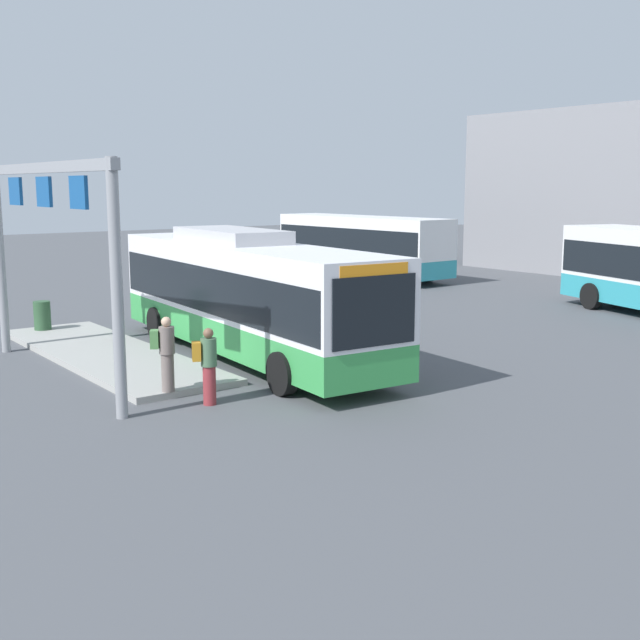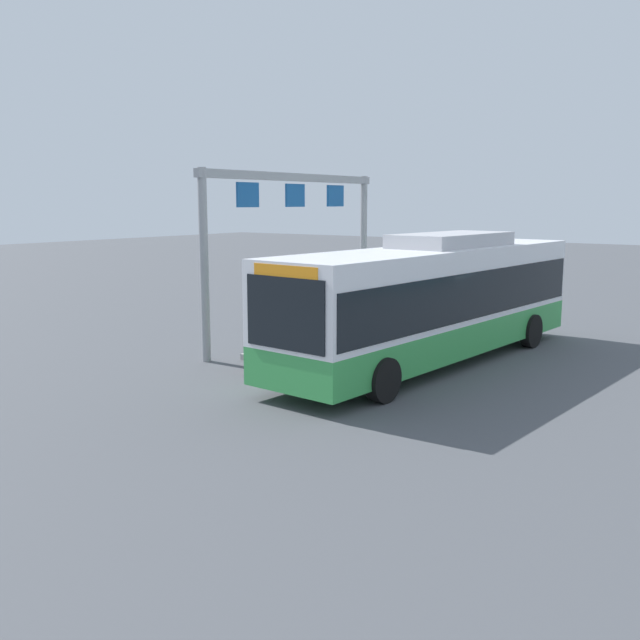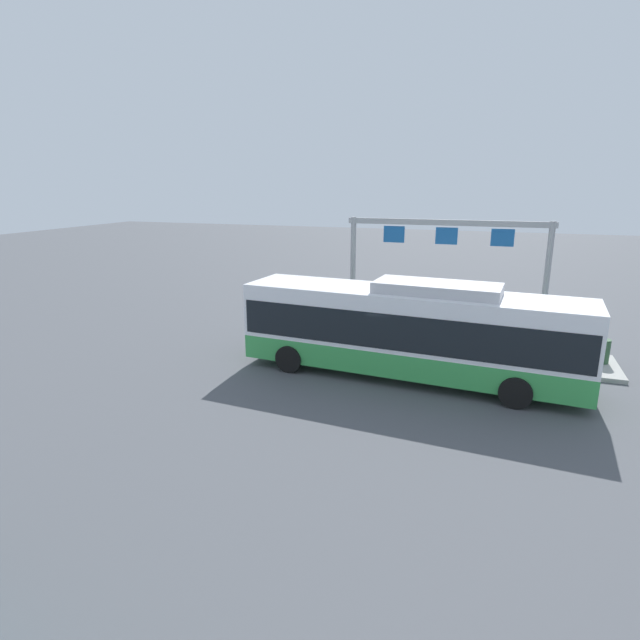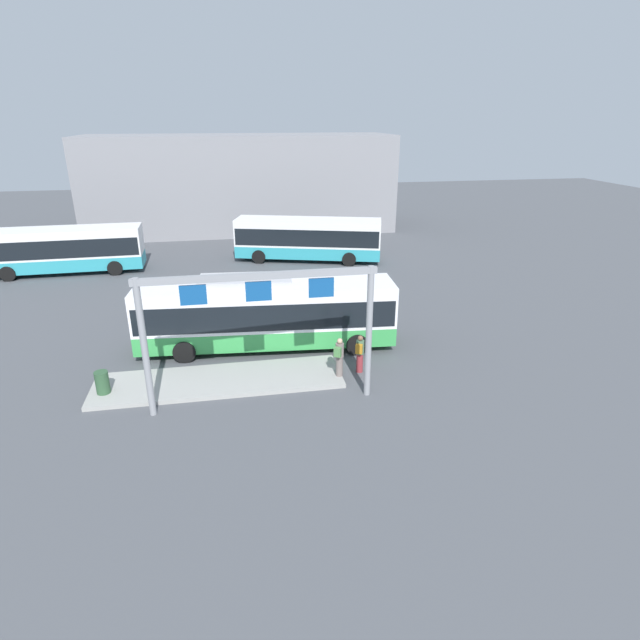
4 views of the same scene
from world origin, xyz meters
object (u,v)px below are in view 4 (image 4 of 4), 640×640
bus_main (266,311)px  bus_background_left (308,237)px  person_boarding (339,356)px  bus_background_right (60,248)px  person_waiting_near (360,353)px  trash_bin (102,382)px

bus_main → bus_background_left: bus_main is taller
bus_main → person_boarding: bearing=-50.0°
bus_background_left → person_boarding: size_ratio=6.53×
bus_background_left → bus_background_right: same height
bus_main → person_boarding: 4.62m
bus_background_right → person_boarding: 24.06m
person_boarding → person_waiting_near: bearing=-32.8°
bus_background_right → trash_bin: (6.06, -18.21, -1.17)m
bus_background_right → trash_bin: bus_background_right is taller
bus_main → trash_bin: bearing=-148.2°
bus_background_right → trash_bin: 19.23m
bus_background_left → person_waiting_near: size_ratio=6.53×
bus_background_left → person_waiting_near: (-0.79, -18.30, -0.89)m
bus_main → person_waiting_near: size_ratio=7.11×
person_waiting_near → trash_bin: size_ratio=1.86×
bus_main → bus_background_right: size_ratio=1.11×
person_waiting_near → trash_bin: 10.28m
person_boarding → bus_background_right: bearing=70.8°
bus_background_left → person_boarding: 18.88m
bus_background_left → person_boarding: bearing=101.1°
person_boarding → trash_bin: bearing=119.3°
bus_background_left → person_boarding: bus_background_left is taller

